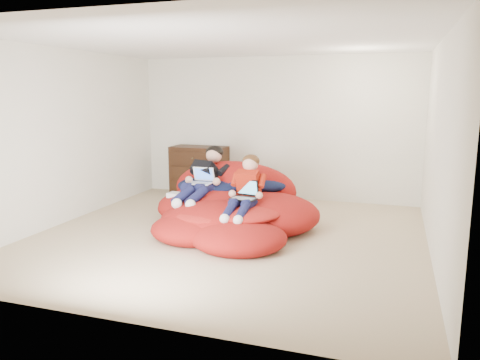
# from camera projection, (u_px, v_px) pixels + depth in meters

# --- Properties ---
(room_shell) EXTENTS (5.10, 5.10, 2.77)m
(room_shell) POSITION_uv_depth(u_px,v_px,m) (228.00, 220.00, 6.16)
(room_shell) COLOR tan
(room_shell) RESTS_ON ground
(dresser) EXTENTS (1.02, 0.57, 0.91)m
(dresser) POSITION_uv_depth(u_px,v_px,m) (199.00, 171.00, 8.62)
(dresser) COLOR #321C0D
(dresser) RESTS_ON ground
(beanbag_pile) EXTENTS (2.41, 2.50, 0.92)m
(beanbag_pile) POSITION_uv_depth(u_px,v_px,m) (231.00, 209.00, 6.62)
(beanbag_pile) COLOR #AE1713
(beanbag_pile) RESTS_ON ground
(cream_pillow) EXTENTS (0.39, 0.25, 0.25)m
(cream_pillow) POSITION_uv_depth(u_px,v_px,m) (217.00, 172.00, 7.50)
(cream_pillow) COLOR white
(cream_pillow) RESTS_ON beanbag_pile
(older_boy) EXTENTS (0.49, 1.35, 0.74)m
(older_boy) POSITION_uv_depth(u_px,v_px,m) (205.00, 175.00, 6.90)
(older_boy) COLOR black
(older_boy) RESTS_ON beanbag_pile
(younger_boy) EXTENTS (0.33, 0.98, 0.76)m
(younger_boy) POSITION_uv_depth(u_px,v_px,m) (246.00, 187.00, 6.15)
(younger_boy) COLOR #B62310
(younger_boy) RESTS_ON beanbag_pile
(laptop_white) EXTENTS (0.32, 0.30, 0.23)m
(laptop_white) POSITION_uv_depth(u_px,v_px,m) (202.00, 179.00, 6.77)
(laptop_white) COLOR white
(laptop_white) RESTS_ON older_boy
(laptop_black) EXTENTS (0.37, 0.34, 0.24)m
(laptop_black) POSITION_uv_depth(u_px,v_px,m) (245.00, 194.00, 6.14)
(laptop_black) COLOR black
(laptop_black) RESTS_ON younger_boy
(power_adapter) EXTENTS (0.19, 0.19, 0.07)m
(power_adapter) POSITION_uv_depth(u_px,v_px,m) (175.00, 195.00, 6.75)
(power_adapter) COLOR white
(power_adapter) RESTS_ON beanbag_pile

